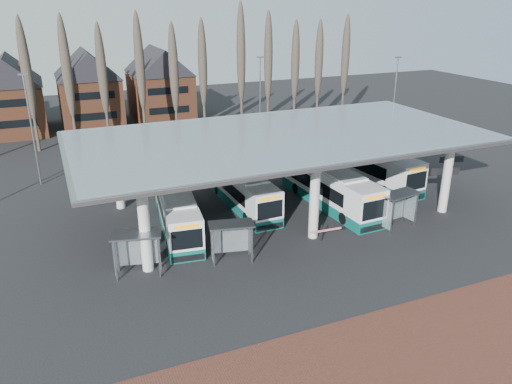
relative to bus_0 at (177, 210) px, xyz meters
name	(u,v)px	position (x,y,z in m)	size (l,w,h in m)	color
ground	(330,252)	(8.67, -7.87, -1.43)	(140.00, 140.00, 0.00)	black
brick_strip	(460,361)	(8.67, -19.87, -1.42)	(70.00, 10.00, 0.03)	#572C22
station_canopy	(281,143)	(8.67, 0.13, 4.25)	(32.00, 16.00, 6.34)	silver
poplar_row	(191,65)	(8.67, 25.13, 7.34)	(45.10, 1.10, 14.50)	#473D33
townhouse_row	(49,83)	(-7.08, 36.13, 4.51)	(36.80, 10.30, 12.25)	brown
lamp_post_a	(32,129)	(-9.33, 14.13, 3.90)	(0.80, 0.16, 10.17)	slate
lamp_post_b	(260,100)	(14.67, 18.13, 3.90)	(0.80, 0.16, 10.17)	slate
lamp_post_c	(394,100)	(28.67, 12.13, 3.90)	(0.80, 0.16, 10.17)	slate
bus_0	(177,210)	(0.00, 0.00, 0.00)	(3.72, 11.14, 3.04)	white
bus_1	(242,189)	(6.13, 2.31, 0.00)	(2.49, 10.98, 3.04)	white
bus_2	(329,187)	(12.85, -0.48, 0.12)	(3.13, 11.94, 3.29)	white
bus_3	(367,164)	(19.20, 3.25, 0.17)	(3.86, 12.45, 3.40)	white
shelter_0	(137,244)	(-3.92, -5.53, 0.63)	(3.32, 2.19, 2.84)	gray
shelter_1	(231,233)	(2.06, -6.19, 0.53)	(3.15, 2.04, 2.70)	gray
shelter_2	(398,202)	(15.30, -6.27, 0.60)	(3.21, 1.96, 2.79)	gray
info_sign_0	(445,174)	(21.01, -4.76, 1.50)	(2.27, 0.85, 3.49)	black
info_sign_1	(451,162)	(24.28, -2.05, 1.33)	(2.17, 0.66, 3.29)	black
barrier	(325,231)	(8.94, -6.53, -0.49)	(2.43, 0.72, 1.21)	black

